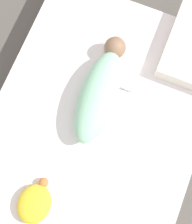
# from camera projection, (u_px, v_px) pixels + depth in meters

# --- Properties ---
(ground_plane) EXTENTS (12.00, 12.00, 0.00)m
(ground_plane) POSITION_uv_depth(u_px,v_px,m) (94.00, 135.00, 1.58)
(ground_plane) COLOR #514C47
(bed_mattress) EXTENTS (1.32, 0.93, 0.19)m
(bed_mattress) POSITION_uv_depth(u_px,v_px,m) (94.00, 132.00, 1.49)
(bed_mattress) COLOR white
(bed_mattress) RESTS_ON ground_plane
(burp_cloth) EXTENTS (0.18, 0.19, 0.02)m
(burp_cloth) POSITION_uv_depth(u_px,v_px,m) (119.00, 67.00, 1.45)
(burp_cloth) COLOR white
(burp_cloth) RESTS_ON bed_mattress
(swaddled_baby) EXTENTS (0.52, 0.19, 0.14)m
(swaddled_baby) POSITION_uv_depth(u_px,v_px,m) (100.00, 92.00, 1.36)
(swaddled_baby) COLOR #99D6B2
(swaddled_baby) RESTS_ON bed_mattress
(turtle_plush) EXTENTS (0.20, 0.14, 0.06)m
(turtle_plush) POSITION_uv_depth(u_px,v_px,m) (35.00, 203.00, 1.29)
(turtle_plush) COLOR yellow
(turtle_plush) RESTS_ON bed_mattress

